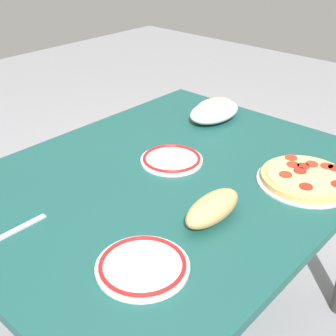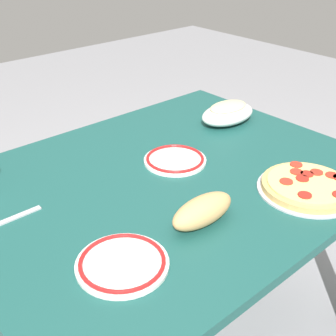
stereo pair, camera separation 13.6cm
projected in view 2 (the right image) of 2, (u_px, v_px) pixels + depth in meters
ground_plane at (168, 335)px, 1.73m from camera, size 8.00×8.00×0.00m
dining_table at (168, 206)px, 1.43m from camera, size 1.27×0.99×0.72m
pepperoni_pizza at (307, 186)px, 1.30m from camera, size 0.29×0.29×0.03m
baked_pasta_dish at (228, 112)px, 1.72m from camera, size 0.24×0.15×0.08m
side_plate_near at (122, 263)px, 1.02m from camera, size 0.22×0.22×0.02m
side_plate_far at (175, 159)px, 1.46m from camera, size 0.20×0.20×0.02m
bread_loaf at (203, 211)px, 1.15m from camera, size 0.20×0.08×0.08m
fork_left at (11, 219)px, 1.18m from camera, size 0.17×0.02×0.00m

